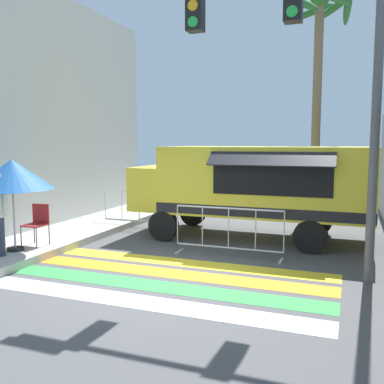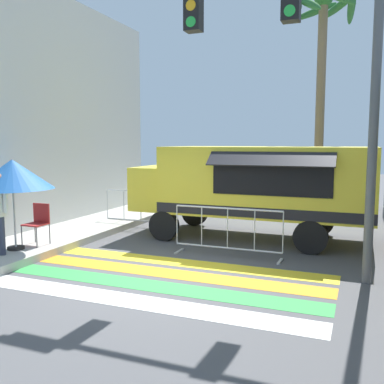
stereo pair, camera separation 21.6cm
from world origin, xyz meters
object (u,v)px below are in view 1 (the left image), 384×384
(traffic_signal_pole, at_px, (295,41))
(patio_umbrella, at_px, (12,175))
(palm_tree, at_px, (319,53))
(folding_chair, at_px, (38,220))
(barricade_front, at_px, (228,232))
(barricade_side, at_px, (139,209))
(food_truck, at_px, (249,182))

(traffic_signal_pole, bearing_deg, patio_umbrella, -170.76)
(traffic_signal_pole, xyz_separation_m, palm_tree, (-0.12, 6.92, 1.12))
(folding_chair, height_order, barricade_front, folding_chair)
(traffic_signal_pole, bearing_deg, folding_chair, -176.36)
(traffic_signal_pole, height_order, barricade_front, traffic_signal_pole)
(folding_chair, bearing_deg, palm_tree, 70.31)
(folding_chair, bearing_deg, traffic_signal_pole, 20.81)
(patio_umbrella, relative_size, barricade_side, 0.84)
(traffic_signal_pole, height_order, folding_chair, traffic_signal_pole)
(barricade_side, relative_size, palm_tree, 0.31)
(patio_umbrella, bearing_deg, barricade_side, 76.65)
(patio_umbrella, bearing_deg, traffic_signal_pole, 9.24)
(barricade_front, bearing_deg, barricade_side, 146.19)
(patio_umbrella, xyz_separation_m, palm_tree, (5.58, 7.85, 3.60))
(barricade_side, bearing_deg, palm_tree, 39.97)
(barricade_front, bearing_deg, patio_umbrella, -158.16)
(barricade_side, height_order, palm_tree, palm_tree)
(food_truck, relative_size, barricade_side, 2.60)
(patio_umbrella, height_order, folding_chair, patio_umbrella)
(food_truck, distance_m, barricade_side, 3.46)
(barricade_front, bearing_deg, traffic_signal_pole, -28.96)
(barricade_front, bearing_deg, food_truck, 90.49)
(barricade_side, bearing_deg, traffic_signal_pole, -32.41)
(traffic_signal_pole, distance_m, barricade_front, 4.08)
(traffic_signal_pole, bearing_deg, palm_tree, 90.99)
(food_truck, height_order, folding_chair, food_truck)
(barricade_front, xyz_separation_m, barricade_side, (-3.34, 2.24, -0.00))
(food_truck, height_order, traffic_signal_pole, traffic_signal_pole)
(traffic_signal_pole, relative_size, barricade_front, 2.45)
(patio_umbrella, bearing_deg, food_truck, 41.06)
(traffic_signal_pole, bearing_deg, barricade_side, 147.59)
(traffic_signal_pole, height_order, barricade_side, traffic_signal_pole)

